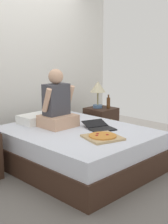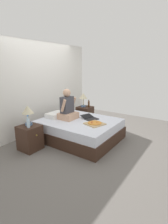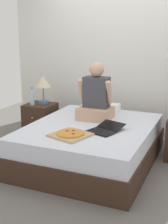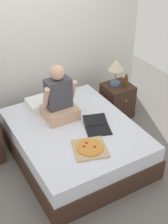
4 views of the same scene
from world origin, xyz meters
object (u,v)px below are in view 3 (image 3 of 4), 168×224
Objects in this scene: bed at (91,144)px; water_bottle at (32,98)px; person_seated at (96,98)px; lamp_on_left_nightstand at (43,83)px; pizza_box at (70,134)px; nightstand_left at (40,121)px; laptop at (104,130)px.

water_bottle is (-1.19, 0.48, 0.43)m from bed.
person_seated reaches higher than bed.
lamp_on_left_nightstand is 0.90× the size of pizza_box.
person_seated is at bearing -16.43° from lamp_on_left_nightstand.
pizza_box is (-0.06, -0.50, 0.28)m from bed.
bed is 0.57m from pizza_box.
water_bottle is (-0.12, -0.14, -0.22)m from lamp_on_left_nightstand.
person_seated is at bearing -13.29° from nightstand_left.
nightstand_left is 2.05× the size of water_bottle.
bed is 3.93× the size of laptop.
water_bottle is (-0.08, -0.09, 0.39)m from nightstand_left.
pizza_box is (1.14, -0.98, -0.15)m from water_bottle.
bed is 0.41m from laptop.
water_bottle is at bearing 172.02° from person_seated.
laptop is at bearing -58.41° from person_seated.
water_bottle is at bearing 139.24° from pizza_box.
pizza_box reaches higher than bed.
laptop reaches higher than nightstand_left.
bed is 3.87× the size of pizza_box.
laptop is (0.31, -0.50, -0.27)m from person_seated.
lamp_on_left_nightstand is at bearing 163.57° from person_seated.
person_seated is 0.86m from pizza_box.
lamp_on_left_nightstand is (-1.07, 0.62, 0.64)m from bed.
water_bottle is 1.51m from pizza_box.
nightstand_left is at bearing -128.63° from lamp_on_left_nightstand.
water_bottle is 0.56× the size of laptop.
bed is at bearing 144.38° from laptop.
lamp_on_left_nightstand is at bearing 149.90° from bed.
lamp_on_left_nightstand reaches higher than bed.
person_seated reaches higher than laptop.
nightstand_left reaches higher than bed.
bed is at bearing 83.35° from pizza_box.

